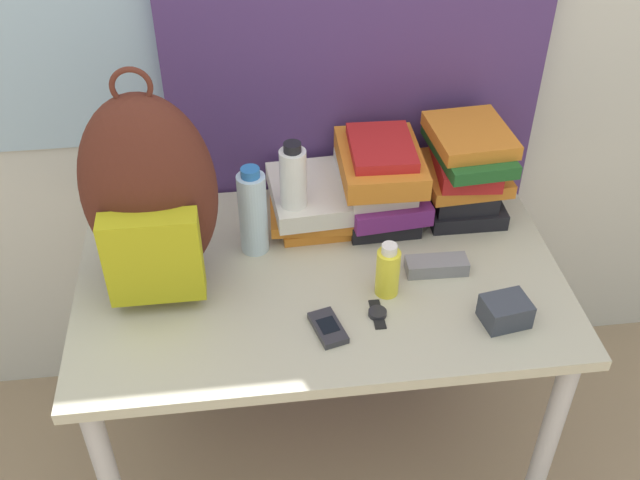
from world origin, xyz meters
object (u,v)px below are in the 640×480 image
Objects in this scene: camera_pouch at (505,311)px; book_stack_right at (464,169)px; backpack at (150,198)px; water_bottle at (253,212)px; sports_bottle at (294,194)px; cell_phone at (328,328)px; book_stack_center at (379,180)px; wristwatch at (377,313)px; book_stack_left at (312,201)px; sunglasses_case at (437,266)px; sunscreen_bottle at (388,271)px.

book_stack_right is at bearing 88.13° from camera_pouch.
water_bottle is at bearing 20.30° from backpack.
cell_phone is (0.04, -0.34, -0.13)m from sports_bottle.
sports_bottle reaches higher than book_stack_center.
book_stack_right reaches higher than wristwatch.
book_stack_center is 1.22× the size of water_bottle.
book_stack_left reaches higher than cell_phone.
camera_pouch is (-0.01, -0.44, -0.09)m from book_stack_right.
book_stack_center is at bearing 111.91° from sunglasses_case.
book_stack_left is 0.41m from book_stack_right.
backpack is 0.47m from book_stack_left.
sunglasses_case is (0.28, -0.25, -0.04)m from book_stack_left.
camera_pouch is (0.77, -0.25, -0.21)m from backpack.
book_stack_right is at bearing 52.34° from wristwatch.
book_stack_right reaches higher than camera_pouch.
sports_bottle reaches higher than book_stack_left.
backpack is at bearing -161.27° from book_stack_center.
camera_pouch is (0.25, -0.13, -0.03)m from sunscreen_bottle.
backpack is 4.57× the size of cell_phone.
book_stack_center is at bearing 79.64° from wristwatch.
sunglasses_case is (0.33, -0.18, -0.12)m from sports_bottle.
book_stack_center is 0.35m from water_bottle.
water_bottle is at bearing -162.13° from sports_bottle.
water_bottle reaches higher than cell_phone.
cell_phone is 1.29× the size of wristwatch.
camera_pouch is (0.54, -0.33, -0.08)m from water_bottle.
sports_bottle is at bearing 17.87° from water_bottle.
book_stack_right is (0.23, 0.00, 0.01)m from book_stack_center.
cell_phone is at bearing -150.07° from sunglasses_case.
book_stack_left is 2.27× the size of cell_phone.
book_stack_center is at bearing 17.54° from sports_bottle.
book_stack_right is 1.04× the size of sports_bottle.
wristwatch is at bearing -100.36° from book_stack_center.
camera_pouch is at bearing -91.87° from book_stack_right.
backpack is 1.88× the size of book_stack_right.
backpack is 0.27m from water_bottle.
backpack is at bearing -160.45° from sports_bottle.
water_bottle is 0.86× the size of sports_bottle.
book_stack_center is (0.18, -0.00, 0.05)m from book_stack_left.
backpack reaches higher than sunglasses_case.
book_stack_center is 1.94× the size of sunglasses_case.
camera_pouch is at bearing -48.63° from book_stack_left.
cell_phone is at bearing -91.73° from book_stack_left.
water_bottle is (-0.16, -0.11, 0.06)m from book_stack_left.
book_stack_left is 0.20m from water_bottle.
water_bottle is at bearing 133.78° from wristwatch.
book_stack_center reaches higher than cell_phone.
sports_bottle reaches higher than book_stack_right.
sports_bottle reaches higher than water_bottle.
book_stack_center is 0.31m from sunscreen_bottle.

